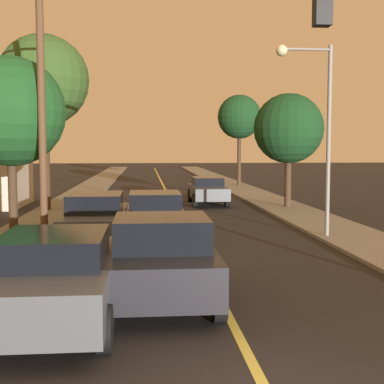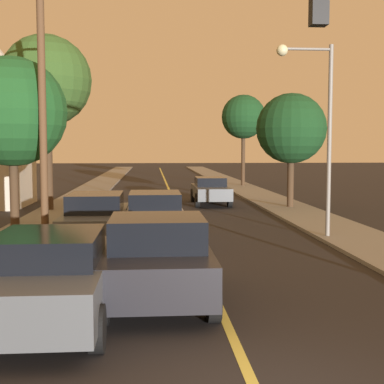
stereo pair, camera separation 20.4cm
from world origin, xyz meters
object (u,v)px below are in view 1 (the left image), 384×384
(tree_right_far, at_px, (289,129))
(car_far_oncoming, at_px, (208,190))
(car_near_lane_front, at_px, (162,259))
(tree_left_near, at_px, (43,81))
(streetlamp_right, at_px, (315,112))
(utility_pole_left, at_px, (42,102))
(tree_right_near, at_px, (239,117))
(tree_left_far, at_px, (10,112))
(car_outer_lane_front, at_px, (56,276))
(car_outer_lane_second, at_px, (96,218))
(car_near_lane_second, at_px, (155,218))

(tree_right_far, bearing_deg, car_far_oncoming, 145.80)
(car_near_lane_front, xyz_separation_m, tree_left_near, (-4.84, 15.00, 5.12))
(streetlamp_right, bearing_deg, tree_right_far, 80.13)
(utility_pole_left, distance_m, tree_right_near, 25.18)
(car_near_lane_front, relative_size, tree_left_far, 0.66)
(car_outer_lane_front, height_order, tree_left_near, tree_left_near)
(car_outer_lane_second, bearing_deg, car_near_lane_second, -5.48)
(utility_pole_left, bearing_deg, tree_right_near, 65.53)
(car_near_lane_front, relative_size, car_outer_lane_front, 0.86)
(car_near_lane_front, distance_m, car_far_oncoming, 18.00)
(tree_left_far, bearing_deg, car_outer_lane_second, -38.78)
(car_outer_lane_front, distance_m, tree_left_far, 10.95)
(car_far_oncoming, bearing_deg, car_near_lane_second, 75.42)
(car_near_lane_front, distance_m, car_outer_lane_front, 2.07)
(streetlamp_right, height_order, tree_left_far, streetlamp_right)
(car_outer_lane_front, height_order, streetlamp_right, streetlamp_right)
(tree_left_far, bearing_deg, tree_right_far, 29.02)
(utility_pole_left, bearing_deg, car_outer_lane_second, -28.84)
(car_far_oncoming, distance_m, streetlamp_right, 11.70)
(car_outer_lane_front, xyz_separation_m, tree_right_far, (8.40, 16.32, 3.06))
(car_far_oncoming, distance_m, tree_left_far, 12.30)
(tree_left_far, bearing_deg, tree_right_near, 61.22)
(car_near_lane_front, height_order, car_outer_lane_second, car_near_lane_front)
(tree_left_far, bearing_deg, car_near_lane_front, -61.40)
(tree_right_near, bearing_deg, tree_left_far, -118.78)
(tree_right_far, bearing_deg, utility_pole_left, -142.18)
(car_outer_lane_second, distance_m, streetlamp_right, 7.66)
(car_outer_lane_front, xyz_separation_m, car_outer_lane_second, (0.00, 7.48, -0.02))
(car_near_lane_front, distance_m, tree_left_far, 10.70)
(car_outer_lane_second, bearing_deg, tree_left_near, 109.64)
(tree_right_near, relative_size, tree_right_far, 1.26)
(car_outer_lane_second, distance_m, car_far_oncoming, 12.26)
(utility_pole_left, bearing_deg, streetlamp_right, -4.48)
(car_near_lane_front, height_order, tree_left_far, tree_left_far)
(car_outer_lane_front, bearing_deg, tree_left_far, 107.16)
(car_near_lane_second, bearing_deg, utility_pole_left, 162.26)
(car_near_lane_second, xyz_separation_m, utility_pole_left, (-3.54, 1.13, 3.59))
(car_outer_lane_second, relative_size, tree_left_far, 0.80)
(car_outer_lane_front, height_order, utility_pole_left, utility_pole_left)
(car_near_lane_second, height_order, car_outer_lane_front, car_near_lane_second)
(car_outer_lane_front, height_order, car_far_oncoming, car_outer_lane_front)
(car_near_lane_second, bearing_deg, car_near_lane_front, -90.00)
(car_near_lane_second, height_order, car_far_oncoming, car_near_lane_second)
(streetlamp_right, relative_size, tree_left_near, 0.76)
(car_near_lane_second, bearing_deg, car_far_oncoming, 75.42)
(car_far_oncoming, height_order, tree_left_near, tree_left_near)
(tree_left_near, relative_size, tree_right_far, 1.46)
(streetlamp_right, bearing_deg, car_outer_lane_front, -131.65)
(utility_pole_left, distance_m, tree_left_far, 2.02)
(car_near_lane_second, height_order, tree_right_far, tree_right_far)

